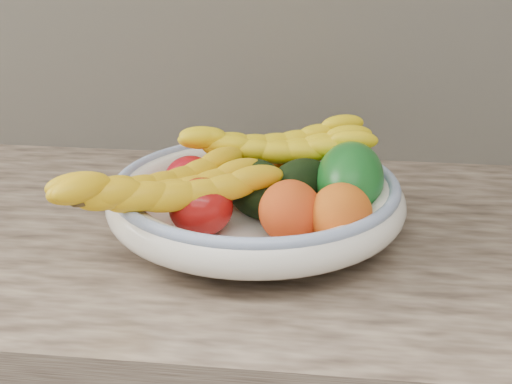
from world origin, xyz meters
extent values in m
cube|color=tan|center=(0.00, 1.68, 0.88)|extent=(2.44, 0.66, 0.04)
cube|color=#BEB5A2|center=(0.00, 1.99, 1.15)|extent=(2.40, 0.02, 0.50)
cylinder|color=white|center=(0.00, 1.66, 0.91)|extent=(0.13, 0.13, 0.02)
cylinder|color=white|center=(0.00, 1.66, 0.92)|extent=(0.32, 0.32, 0.01)
torus|color=white|center=(0.00, 1.66, 0.95)|extent=(0.39, 0.39, 0.05)
torus|color=#3D60AC|center=(0.00, 1.66, 0.97)|extent=(0.37, 0.37, 0.02)
ellipsoid|color=#EA5304|center=(-0.05, 1.75, 0.95)|extent=(0.06, 0.06, 0.05)
ellipsoid|color=orange|center=(0.04, 1.76, 0.95)|extent=(0.07, 0.07, 0.05)
ellipsoid|color=#A40B16|center=(-0.09, 1.69, 0.96)|extent=(0.08, 0.08, 0.06)
ellipsoid|color=#9F100F|center=(-0.06, 1.60, 0.96)|extent=(0.11, 0.11, 0.07)
ellipsoid|color=black|center=(0.00, 1.66, 0.96)|extent=(0.12, 0.13, 0.07)
ellipsoid|color=black|center=(0.06, 1.69, 0.96)|extent=(0.11, 0.12, 0.07)
ellipsoid|color=#10561A|center=(0.12, 1.68, 0.98)|extent=(0.12, 0.14, 0.12)
ellipsoid|color=orange|center=(0.05, 1.59, 0.97)|extent=(0.10, 0.10, 0.08)
ellipsoid|color=orange|center=(0.11, 1.58, 0.97)|extent=(0.10, 0.10, 0.08)
camera|label=1|loc=(0.12, 0.72, 1.34)|focal=55.00mm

